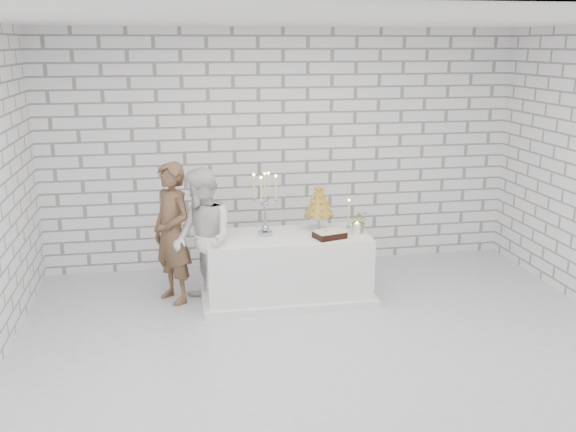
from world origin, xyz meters
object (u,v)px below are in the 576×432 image
at_px(bride, 203,240).
at_px(croquembouche, 319,207).
at_px(cake_table, 287,267).
at_px(groom, 172,233).
at_px(candelabra, 265,204).

height_order(bride, croquembouche, bride).
distance_m(bride, croquembouche, 1.36).
bearing_deg(cake_table, bride, -175.18).
height_order(groom, croquembouche, groom).
height_order(cake_table, bride, bride).
distance_m(bride, candelabra, 0.78).
bearing_deg(groom, cake_table, 49.37).
bearing_deg(cake_table, croquembouche, 21.00).
distance_m(cake_table, groom, 1.33).
xyz_separation_m(bride, candelabra, (0.69, 0.12, 0.33)).
xyz_separation_m(cake_table, candelabra, (-0.24, 0.04, 0.73)).
xyz_separation_m(groom, croquembouche, (1.64, -0.02, 0.23)).
xyz_separation_m(candelabra, croquembouche, (0.63, 0.11, -0.09)).
bearing_deg(cake_table, groom, 172.17).
xyz_separation_m(cake_table, groom, (-1.25, 0.17, 0.41)).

